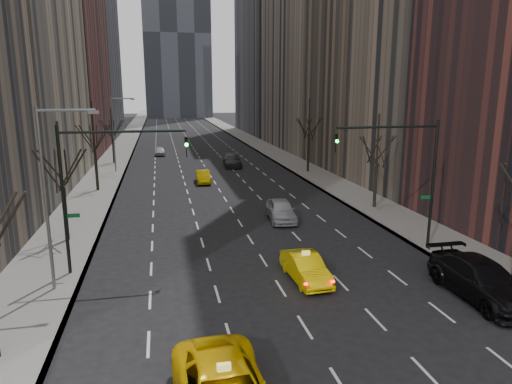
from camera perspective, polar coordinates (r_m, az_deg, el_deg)
sidewalk_left at (r=83.73m, az=-16.38°, el=5.32°), size 4.50×320.00×0.15m
sidewalk_right at (r=85.38m, az=0.31°, el=5.96°), size 4.50×320.00×0.15m
bld_left_far at (r=81.38m, az=-24.53°, el=20.06°), size 14.00×28.00×44.00m
bld_right_deep at (r=112.91m, az=2.39°, el=22.29°), size 14.00×30.00×58.00m
tree_lw_b at (r=32.12m, az=-22.99°, el=0.55°), size 3.36×3.50×7.82m
tree_lw_c at (r=47.67m, az=-19.49°, el=4.83°), size 3.36×3.50×8.74m
tree_lw_d at (r=65.51m, az=-17.49°, el=6.46°), size 3.36×3.50×7.36m
tree_rw_b at (r=39.60m, az=14.82°, el=3.22°), size 3.36×3.50×7.82m
tree_rw_c at (r=56.08m, az=6.60°, el=6.51°), size 3.36×3.50×8.74m
traffic_mast_left at (r=25.50m, az=-19.43°, el=2.00°), size 6.69×0.39×8.00m
traffic_mast_right at (r=29.28m, az=18.64°, el=3.33°), size 6.69×0.39×8.00m
streetlight_near at (r=23.85m, az=-24.17°, el=1.24°), size 2.83×0.22×9.00m
streetlight_far at (r=58.28m, az=-17.10°, el=7.83°), size 2.83×0.22×9.00m
taxi_sedan at (r=24.51m, az=6.21°, el=-9.38°), size 1.77×4.43×1.43m
silver_sedan_ahead at (r=35.34m, az=3.14°, el=-2.26°), size 2.34×4.99×1.65m
parked_suv_black at (r=24.88m, az=26.37°, el=-9.82°), size 2.62×6.39×1.85m
far_taxi at (r=50.11m, az=-6.64°, el=1.91°), size 1.51×4.13×1.35m
far_suv_grey at (r=60.68m, az=-2.98°, el=3.94°), size 2.57×5.62×1.59m
far_car_white at (r=72.80m, az=-11.91°, el=5.02°), size 1.68×3.97×1.34m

